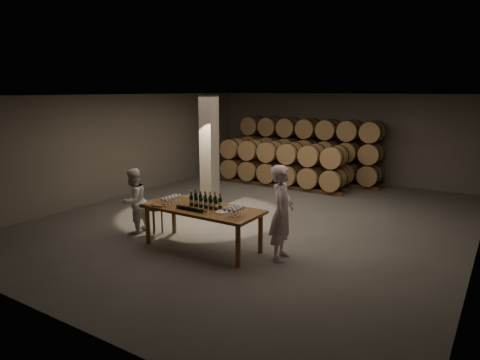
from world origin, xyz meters
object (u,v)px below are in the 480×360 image
Objects in this scene: stool at (156,212)px; person_man at (282,213)px; bottle_cluster at (206,202)px; plate at (221,212)px; notebook_near at (159,205)px; person_woman at (134,201)px; tasting_table at (202,212)px.

stool is 3.23m from person_man.
bottle_cluster is 2.80× the size of plate.
bottle_cluster reaches higher than notebook_near.
plate is at bearing -1.14° from notebook_near.
bottle_cluster is 0.47× the size of person_woman.
tasting_table is 0.95m from notebook_near.
bottle_cluster is 1.68m from person_man.
stool is at bearing 173.00° from plate.
bottle_cluster is 2.91× the size of notebook_near.
plate reaches higher than tasting_table.
person_man is at bearing 10.04° from bottle_cluster.
person_woman is at bearing -154.66° from stool.
notebook_near is 1.18m from person_woman.
tasting_table is 9.93× the size of plate.
tasting_table reaches higher than stool.
notebook_near is (-0.86, -0.40, 0.12)m from tasting_table.
person_man is (1.14, 0.45, 0.05)m from plate.
notebook_near reaches higher than tasting_table.
person_man is (1.69, 0.37, 0.16)m from tasting_table.
tasting_table is at bearing -115.08° from bottle_cluster.
person_man is (3.19, 0.20, 0.44)m from stool.
bottle_cluster is 0.38× the size of person_man.
person_woman reaches higher than tasting_table.
notebook_near is (-1.41, -0.32, 0.01)m from plate.
person_man reaches higher than notebook_near.
bottle_cluster is 1.16× the size of stool.
tasting_table is at bearing -6.49° from stool.
tasting_table is at bearing 85.67° from person_woman.
tasting_table is 1.98m from person_woman.
stool is at bearing 173.51° from tasting_table.
tasting_table is 0.57m from plate.
person_woman is at bearing 84.67° from person_man.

